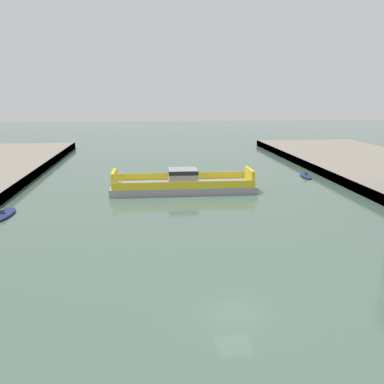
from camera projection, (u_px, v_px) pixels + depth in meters
ground_plane at (235, 313)px, 28.05m from camera, size 400.00×400.00×0.00m
chain_ferry at (183, 184)px, 62.97m from camera, size 21.97×7.33×3.43m
moored_boat_near_left at (306, 176)px, 73.59m from camera, size 1.93×5.22×0.96m
moored_boat_mid_left at (1, 215)px, 49.89m from camera, size 2.92×6.79×0.96m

